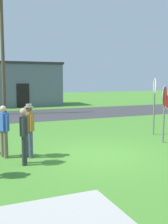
# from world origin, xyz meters

# --- Properties ---
(ground_plane) EXTENTS (80.00, 80.00, 0.00)m
(ground_plane) POSITION_xyz_m (0.00, 0.00, 0.00)
(ground_plane) COLOR #47842D
(street_asphalt) EXTENTS (60.00, 6.40, 0.01)m
(street_asphalt) POSITION_xyz_m (0.00, 11.01, 0.00)
(street_asphalt) COLOR #38383A
(street_asphalt) RESTS_ON ground
(building_background) EXTENTS (7.66, 3.93, 4.03)m
(building_background) POSITION_xyz_m (0.71, 18.36, 2.02)
(building_background) COLOR slate
(building_background) RESTS_ON ground
(utility_pole) EXTENTS (1.80, 0.24, 8.83)m
(utility_pole) POSITION_xyz_m (-1.41, 12.29, 4.60)
(utility_pole) COLOR brown
(utility_pole) RESTS_ON ground
(stop_sign_nearest) EXTENTS (0.31, 0.61, 2.56)m
(stop_sign_nearest) POSITION_xyz_m (3.87, 2.09, 1.72)
(stop_sign_nearest) COLOR slate
(stop_sign_nearest) RESTS_ON ground
(stop_sign_leaning_right) EXTENTS (0.66, 0.55, 2.28)m
(stop_sign_leaning_right) POSITION_xyz_m (3.24, 0.61, 1.57)
(stop_sign_leaning_right) COLOR slate
(stop_sign_leaning_right) RESTS_ON ground
(person_near_signs) EXTENTS (0.32, 0.57, 1.74)m
(person_near_signs) POSITION_xyz_m (-2.10, 0.65, 0.98)
(person_near_signs) COLOR #4C5670
(person_near_signs) RESTS_ON ground
(person_with_sunhat) EXTENTS (0.30, 0.56, 1.69)m
(person_with_sunhat) POSITION_xyz_m (-2.41, -0.05, 0.95)
(person_with_sunhat) COLOR #2D2D33
(person_with_sunhat) RESTS_ON ground
(person_in_teal) EXTENTS (0.33, 0.54, 1.69)m
(person_in_teal) POSITION_xyz_m (-2.87, 0.95, 0.95)
(person_in_teal) COLOR #7A6B56
(person_in_teal) RESTS_ON ground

